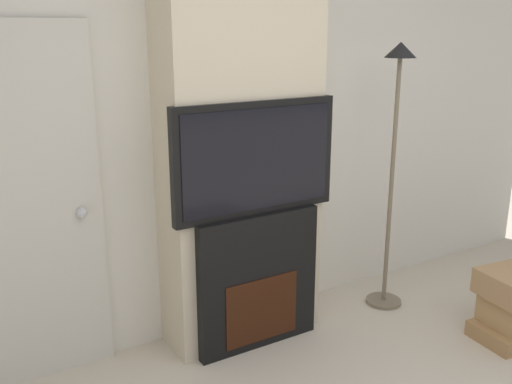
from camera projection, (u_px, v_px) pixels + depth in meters
name	position (u px, v px, depth m)	size (l,w,h in m)	color
wall_back	(224.00, 124.00, 3.59)	(6.00, 0.06, 2.70)	silver
chimney_breast	(241.00, 129.00, 3.42)	(0.99, 0.35, 2.70)	beige
fireplace	(256.00, 280.00, 3.53)	(0.81, 0.15, 0.87)	black
television	(256.00, 159.00, 3.31)	(1.06, 0.07, 0.67)	black
floor_lamp	(395.00, 138.00, 3.83)	(0.25, 0.25, 1.85)	#726651
entry_door	(26.00, 212.00, 3.03)	(0.81, 0.09, 1.98)	beige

